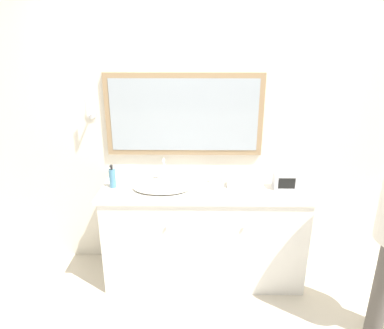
% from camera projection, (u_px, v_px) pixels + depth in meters
% --- Properties ---
extents(ground_plane, '(14.00, 14.00, 0.00)m').
position_uv_depth(ground_plane, '(204.00, 297.00, 2.83)').
color(ground_plane, beige).
extents(wall_back, '(8.00, 0.18, 2.55)m').
position_uv_depth(wall_back, '(204.00, 129.00, 2.99)').
color(wall_back, silver).
rests_on(wall_back, ground_plane).
extents(vanity_counter, '(1.71, 0.59, 0.86)m').
position_uv_depth(vanity_counter, '(204.00, 232.00, 2.97)').
color(vanity_counter, white).
rests_on(vanity_counter, ground_plane).
extents(sink_basin, '(0.48, 0.38, 0.20)m').
position_uv_depth(sink_basin, '(162.00, 186.00, 2.81)').
color(sink_basin, silver).
rests_on(sink_basin, vanity_counter).
extents(soap_bottle, '(0.05, 0.05, 0.20)m').
position_uv_depth(soap_bottle, '(112.00, 178.00, 2.81)').
color(soap_bottle, teal).
rests_on(soap_bottle, vanity_counter).
extents(appliance_box, '(0.19, 0.12, 0.13)m').
position_uv_depth(appliance_box, '(285.00, 181.00, 2.79)').
color(appliance_box, '#BCBCC1').
rests_on(appliance_box, vanity_counter).
extents(picture_frame, '(0.11, 0.01, 0.11)m').
position_uv_depth(picture_frame, '(216.00, 177.00, 2.90)').
color(picture_frame, '#B2B2B7').
rests_on(picture_frame, vanity_counter).
extents(hand_towel_near_sink, '(0.18, 0.12, 0.05)m').
position_uv_depth(hand_towel_near_sink, '(237.00, 183.00, 2.85)').
color(hand_towel_near_sink, silver).
rests_on(hand_towel_near_sink, vanity_counter).
extents(metal_tray, '(0.15, 0.10, 0.01)m').
position_uv_depth(metal_tray, '(233.00, 194.00, 2.69)').
color(metal_tray, silver).
rests_on(metal_tray, vanity_counter).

